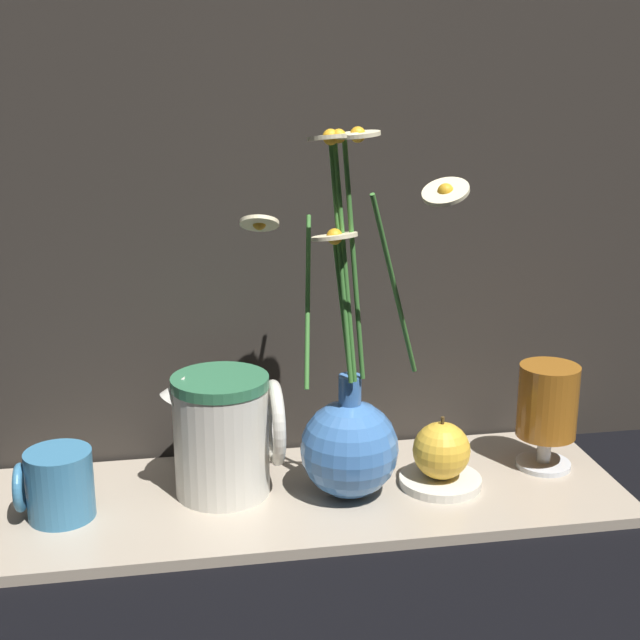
{
  "coord_description": "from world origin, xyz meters",
  "views": [
    {
      "loc": [
        -0.14,
        -0.89,
        0.47
      ],
      "look_at": [
        0.01,
        0.0,
        0.21
      ],
      "focal_mm": 50.0,
      "sensor_mm": 36.0,
      "label": 1
    }
  ],
  "objects": [
    {
      "name": "yellow_mug",
      "position": [
        -0.27,
        -0.01,
        0.05
      ],
      "size": [
        0.08,
        0.07,
        0.07
      ],
      "color": "teal",
      "rests_on": "shelf"
    },
    {
      "name": "orange_fruit",
      "position": [
        0.15,
        -0.01,
        0.05
      ],
      "size": [
        0.07,
        0.07,
        0.07
      ],
      "color": "gold",
      "rests_on": "saucer_plate"
    },
    {
      "name": "shelf",
      "position": [
        0.0,
        0.0,
        0.01
      ],
      "size": [
        0.71,
        0.24,
        0.01
      ],
      "color": "tan",
      "rests_on": "ground_plane"
    },
    {
      "name": "vase_with_flowers",
      "position": [
        0.04,
        -0.01,
        0.09
      ],
      "size": [
        0.22,
        0.16,
        0.4
      ],
      "color": "#3F72B7",
      "rests_on": "shelf"
    },
    {
      "name": "ground_plane",
      "position": [
        0.0,
        0.0,
        0.0
      ],
      "size": [
        6.0,
        6.0,
        0.0
      ],
      "primitive_type": "plane",
      "color": "black"
    },
    {
      "name": "ceramic_pitcher",
      "position": [
        -0.09,
        0.02,
        0.09
      ],
      "size": [
        0.13,
        0.11,
        0.15
      ],
      "color": "beige",
      "rests_on": "shelf"
    },
    {
      "name": "tea_glass",
      "position": [
        0.29,
        0.02,
        0.09
      ],
      "size": [
        0.07,
        0.07,
        0.13
      ],
      "color": "silver",
      "rests_on": "shelf"
    },
    {
      "name": "saucer_plate",
      "position": [
        0.15,
        -0.01,
        0.02
      ],
      "size": [
        0.09,
        0.09,
        0.01
      ],
      "color": "silver",
      "rests_on": "shelf"
    }
  ]
}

